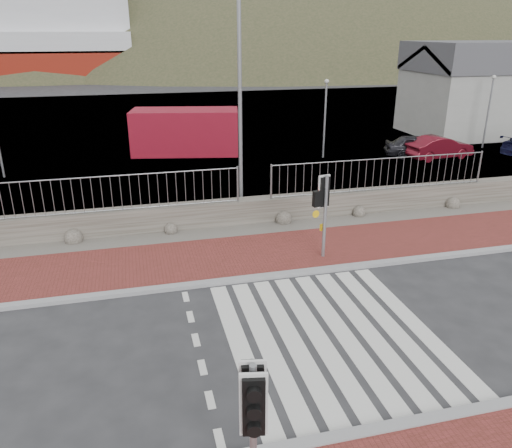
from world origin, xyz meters
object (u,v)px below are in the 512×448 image
object	(u,v)px
car_a	(418,146)
car_b	(439,147)
streetlight	(244,91)
traffic_signal_near	(253,410)
shipping_container	(186,132)
traffic_signal_far	(325,199)

from	to	relation	value
car_a	car_b	distance (m)	1.09
car_b	car_a	bearing A→B (deg)	48.87
streetlight	car_b	bearing A→B (deg)	22.46
traffic_signal_near	car_b	world-z (taller)	traffic_signal_near
traffic_signal_near	car_a	size ratio (longest dim) A/B	0.73
shipping_container	car_a	size ratio (longest dim) A/B	1.66
streetlight	car_a	world-z (taller)	streetlight
streetlight	car_a	distance (m)	13.61
traffic_signal_near	traffic_signal_far	xyz separation A→B (m)	(4.05, 7.78, 0.05)
streetlight	shipping_container	distance (m)	11.19
streetlight	car_a	xyz separation A→B (m)	(11.18, 6.70, -3.93)
streetlight	traffic_signal_near	bearing A→B (deg)	-106.54
streetlight	car_b	world-z (taller)	streetlight
car_a	car_b	world-z (taller)	car_b
car_b	shipping_container	bearing A→B (deg)	63.65
traffic_signal_far	car_b	world-z (taller)	traffic_signal_far
traffic_signal_far	streetlight	world-z (taller)	streetlight
traffic_signal_near	traffic_signal_far	distance (m)	8.77
traffic_signal_near	car_a	xyz separation A→B (m)	(13.81, 18.76, -1.26)
traffic_signal_far	car_b	distance (m)	14.93
streetlight	car_b	xyz separation A→B (m)	(12.08, 6.08, -3.92)
traffic_signal_near	car_b	xyz separation A→B (m)	(14.71, 18.15, -1.25)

